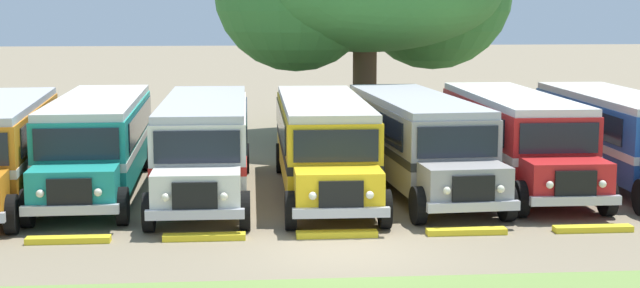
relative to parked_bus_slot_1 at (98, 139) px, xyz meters
The scene contains 12 objects.
ground_plane 10.38m from the parked_bus_slot_1, 49.38° to the right, with size 220.00×220.00×0.00m, color #84755B.
parked_bus_slot_1 is the anchor object (origin of this frame).
parked_bus_slot_2 3.36m from the parked_bus_slot_1, 13.03° to the right, with size 2.76×10.85×2.82m.
parked_bus_slot_3 6.91m from the parked_bus_slot_1, ahead, with size 2.80×10.85×2.82m.
parked_bus_slot_4 9.81m from the parked_bus_slot_1, ahead, with size 3.27×10.93×2.82m.
parked_bus_slot_5 13.03m from the parked_bus_slot_1, ahead, with size 2.74×10.85×2.82m.
parked_bus_slot_6 16.45m from the parked_bus_slot_1, ahead, with size 2.83×10.86×2.82m.
curb_wheelstop_1 6.79m from the parked_bus_slot_1, 88.21° to the right, with size 2.00×0.36×0.15m, color yellow.
curb_wheelstop_2 7.61m from the parked_bus_slot_1, 62.50° to the right, with size 2.00×0.36×0.15m, color yellow.
curb_wheelstop_3 9.52m from the parked_bus_slot_1, 44.72° to the right, with size 2.00×0.36×0.15m, color yellow.
curb_wheelstop_4 12.02m from the parked_bus_slot_1, 33.70° to the right, with size 2.00×0.36×0.15m, color yellow.
curb_wheelstop_5 14.80m from the parked_bus_slot_1, 26.70° to the right, with size 2.00×0.36×0.15m, color yellow.
Camera 1 is at (-2.35, -21.13, 5.66)m, focal length 52.68 mm.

